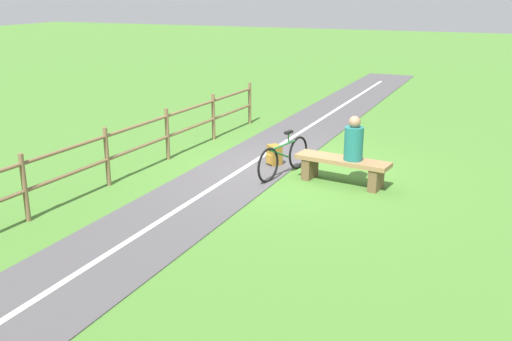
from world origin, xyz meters
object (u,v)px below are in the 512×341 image
object	(u,v)px
bench	(342,166)
bicycle	(284,158)
backpack	(274,155)
person_seated	(354,141)

from	to	relation	value
bench	bicycle	size ratio (longest dim) A/B	1.07
bicycle	backpack	distance (m)	0.70
bench	person_seated	world-z (taller)	person_seated
person_seated	bicycle	bearing A→B (deg)	4.90
bench	bicycle	distance (m)	1.15
bench	person_seated	bearing A→B (deg)	-180.00
bench	bicycle	bearing A→B (deg)	5.73
person_seated	bicycle	xyz separation A→B (m)	(1.34, -0.10, -0.48)
backpack	person_seated	bearing A→B (deg)	159.52
person_seated	backpack	world-z (taller)	person_seated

